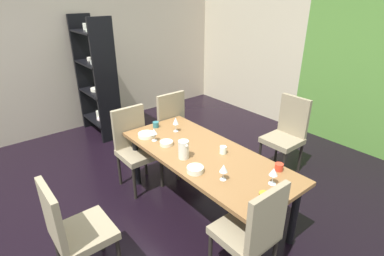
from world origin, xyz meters
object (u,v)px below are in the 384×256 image
chair_left_far (176,129)px  wine_glass_corner (224,169)px  wine_glass_south (154,132)px  pitcher_front (184,149)px  chair_head_near (72,229)px  chair_left_near (135,144)px  dining_table (205,160)px  wine_glass_east (176,121)px  cup_center (156,125)px  serving_bowl_right (166,143)px  cup_rear (264,198)px  display_shelf (96,78)px  serving_bowl_left (146,135)px  cup_near_window (223,150)px  serving_bowl_north (195,169)px  chair_right_near (253,230)px  cup_near_shelf (279,167)px  wine_glass_west (274,172)px

chair_left_far → wine_glass_corner: size_ratio=6.73×
wine_glass_south → pitcher_front: size_ratio=0.77×
wine_glass_corner → chair_head_near: bearing=-109.5°
chair_left_near → pitcher_front: size_ratio=5.17×
wine_glass_corner → dining_table: bearing=157.6°
chair_head_near → chair_left_near: chair_left_near is taller
wine_glass_east → cup_center: bearing=-154.1°
serving_bowl_right → pitcher_front: 0.35m
wine_glass_east → cup_rear: (1.53, -0.26, -0.09)m
wine_glass_corner → serving_bowl_right: size_ratio=1.06×
dining_table → cup_rear: 0.91m
display_shelf → serving_bowl_left: 1.97m
cup_near_window → serving_bowl_right: bearing=-146.4°
chair_left_far → cup_rear: chair_left_far is taller
dining_table → pitcher_front: bearing=-107.7°
chair_left_near → serving_bowl_north: 1.15m
serving_bowl_right → serving_bowl_north: bearing=-9.3°
pitcher_front → serving_bowl_left: bearing=-176.9°
chair_right_near → display_shelf: size_ratio=0.51×
chair_left_far → cup_rear: bearing=75.2°
cup_rear → cup_near_shelf: cup_rear is taller
display_shelf → serving_bowl_north: 2.90m
wine_glass_east → chair_right_near: bearing=-14.7°
wine_glass_south → pitcher_front: (0.52, 0.02, -0.01)m
chair_left_far → serving_bowl_north: bearing=61.4°
dining_table → chair_left_far: 0.99m
wine_glass_west → serving_bowl_north: 0.71m
chair_right_near → wine_glass_corner: size_ratio=6.34×
cup_rear → display_shelf: bearing=177.6°
dining_table → chair_head_near: bearing=-89.0°
cup_rear → pitcher_front: pitcher_front is taller
chair_left_near → wine_glass_west: chair_left_near is taller
serving_bowl_right → serving_bowl_left: bearing=-169.0°
dining_table → cup_near_window: bearing=53.4°
serving_bowl_north → serving_bowl_left: 0.94m
wine_glass_west → serving_bowl_north: wine_glass_west is taller
display_shelf → cup_near_shelf: bearing=5.8°
wine_glass_west → cup_near_window: size_ratio=2.05×
cup_rear → wine_glass_east: bearing=170.4°
serving_bowl_right → cup_near_shelf: cup_near_shelf is taller
wine_glass_west → chair_left_near: bearing=-166.3°
cup_near_shelf → cup_center: (-1.57, -0.36, 0.00)m
chair_right_near → chair_head_near: (-0.90, -1.09, 0.00)m
wine_glass_corner → cup_center: size_ratio=2.09×
chair_left_far → serving_bowl_north: 1.30m
chair_right_near → serving_bowl_north: bearing=88.6°
display_shelf → serving_bowl_left: bearing=-7.3°
chair_right_near → wine_glass_south: (-1.52, 0.07, 0.28)m
wine_glass_corner → cup_near_shelf: size_ratio=1.95×
wine_glass_corner → serving_bowl_north: bearing=-156.4°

